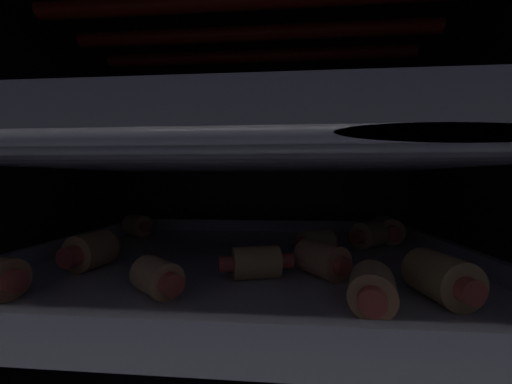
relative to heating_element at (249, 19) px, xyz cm
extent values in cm
cube|color=black|center=(0.00, 0.00, -34.94)|extent=(52.27, 45.14, 1.20)
cube|color=black|center=(0.00, 21.97, -16.13)|extent=(52.27, 1.20, 36.42)
cube|color=black|center=(-25.53, 0.00, -16.13)|extent=(1.20, 42.74, 36.42)
cylinder|color=maroon|center=(0.00, -2.94, 0.00)|extent=(39.89, 1.59, 1.59)
cylinder|color=maroon|center=(0.00, 2.94, 0.00)|extent=(39.89, 1.59, 1.59)
cylinder|color=maroon|center=(0.00, 8.81, 0.00)|extent=(39.89, 1.59, 1.59)
cylinder|color=#B7B7BC|center=(-23.46, 0.00, -25.63)|extent=(0.53, 41.88, 0.53)
cylinder|color=#B7B7BC|center=(23.46, 0.00, -25.63)|extent=(0.53, 41.88, 0.53)
cylinder|color=#B7B7BC|center=(0.00, -13.96, -25.63)|extent=(46.92, 0.53, 0.53)
cylinder|color=#B7B7BC|center=(0.00, -9.31, -25.63)|extent=(46.92, 0.53, 0.53)
cylinder|color=#B7B7BC|center=(0.00, -4.65, -25.63)|extent=(46.92, 0.53, 0.53)
cylinder|color=#B7B7BC|center=(0.00, 0.00, -25.63)|extent=(46.92, 0.53, 0.53)
cylinder|color=#B7B7BC|center=(0.00, 4.65, -25.63)|extent=(46.92, 0.53, 0.53)
cylinder|color=#B7B7BC|center=(0.00, 9.31, -25.63)|extent=(46.92, 0.53, 0.53)
cylinder|color=#B7B7BC|center=(0.00, 13.96, -25.63)|extent=(46.92, 0.53, 0.53)
cylinder|color=#B7B7BC|center=(0.00, 18.61, -25.63)|extent=(46.92, 0.53, 0.53)
cube|color=silver|center=(0.00, 0.00, -24.86)|extent=(42.22, 33.42, 0.99)
cube|color=silver|center=(0.00, -16.31, -23.50)|extent=(42.22, 0.80, 1.73)
cube|color=silver|center=(0.00, 16.31, -23.50)|extent=(42.22, 0.80, 1.73)
cube|color=silver|center=(-20.71, 0.00, -23.50)|extent=(0.80, 33.42, 1.73)
cube|color=silver|center=(20.71, 0.00, -23.50)|extent=(0.80, 33.42, 1.73)
cylinder|color=tan|center=(-5.62, -9.82, -23.07)|extent=(4.20, 4.11, 2.59)
cylinder|color=#C64C42|center=(-4.02, -11.15, -23.07)|extent=(1.64, 1.72, 1.53)
cylinder|color=#C64C42|center=(-7.22, -8.48, -23.07)|extent=(1.64, 1.72, 1.53)
cylinder|color=tan|center=(17.12, 9.31, -22.71)|extent=(3.50, 4.11, 3.31)
cylinder|color=#C64C42|center=(17.00, 6.83, -22.71)|extent=(1.93, 1.11, 1.88)
cylinder|color=#C64C42|center=(17.24, 11.79, -22.71)|extent=(1.93, 1.11, 1.88)
cylinder|color=tan|center=(14.07, -9.18, -22.76)|extent=(3.83, 4.56, 3.21)
cylinder|color=#C64C42|center=(13.68, -6.78, -22.76)|extent=(1.70, 1.01, 1.60)
cylinder|color=#C64C42|center=(14.47, -11.57, -22.76)|extent=(1.70, 1.01, 1.60)
cylinder|color=#C64C42|center=(-14.65, -11.78, -22.92)|extent=(1.00, 1.60, 1.49)
cylinder|color=tan|center=(13.87, 6.11, -22.80)|extent=(4.56, 4.54, 3.14)
cylinder|color=#C64C42|center=(15.59, 7.53, -22.80)|extent=(1.83, 1.89, 1.52)
cylinder|color=#C64C42|center=(12.15, 4.70, -22.80)|extent=(1.83, 1.89, 1.52)
cylinder|color=tan|center=(8.92, -11.13, -22.95)|extent=(3.67, 4.01, 2.83)
cylinder|color=#C64C42|center=(8.33, -13.09, -22.95)|extent=(1.75, 1.17, 1.61)
cylinder|color=#C64C42|center=(9.50, -9.18, -22.95)|extent=(1.75, 1.17, 1.61)
cylinder|color=tan|center=(-17.59, 10.78, -22.85)|extent=(4.42, 4.34, 3.04)
cylinder|color=#C64C42|center=(-15.84, 9.67, -22.85)|extent=(1.49, 1.69, 1.47)
cylinder|color=#C64C42|center=(-19.33, 11.88, -22.85)|extent=(1.49, 1.69, 1.47)
cylinder|color=tan|center=(6.70, -4.79, -22.90)|extent=(4.73, 4.99, 2.93)
cylinder|color=#C64C42|center=(5.34, -2.89, -22.90)|extent=(1.59, 1.39, 1.50)
cylinder|color=#C64C42|center=(8.06, -6.69, -22.90)|extent=(1.59, 1.39, 1.50)
cylinder|color=tan|center=(7.12, 2.33, -23.00)|extent=(4.17, 3.85, 2.73)
cylinder|color=#C64C42|center=(5.26, 1.52, -23.00)|extent=(1.19, 1.57, 1.42)
cylinder|color=#C64C42|center=(8.97, 3.14, -23.00)|extent=(1.19, 1.57, 1.42)
cylinder|color=tan|center=(-14.33, -4.33, -22.71)|extent=(3.86, 3.94, 3.31)
cylinder|color=#C64C42|center=(-13.93, -2.11, -22.71)|extent=(2.00, 1.41, 1.83)
cylinder|color=#C64C42|center=(-14.73, -6.55, -22.71)|extent=(2.00, 1.41, 1.83)
cylinder|color=tan|center=(1.18, -5.77, -23.03)|extent=(4.43, 3.63, 2.68)
cylinder|color=#C64C42|center=(3.60, -5.08, -23.03)|extent=(1.51, 1.59, 1.31)
cylinder|color=#C64C42|center=(-1.25, -6.46, -23.03)|extent=(1.51, 1.59, 1.31)
cylinder|color=#B7B7BC|center=(-23.46, 0.00, -14.45)|extent=(0.72, 41.88, 0.72)
cylinder|color=#B7B7BC|center=(23.46, 0.00, -14.45)|extent=(0.72, 41.88, 0.72)
cylinder|color=#B7B7BC|center=(0.00, -18.85, -14.45)|extent=(46.92, 0.72, 0.72)
cylinder|color=#B7B7BC|center=(0.00, -14.66, -14.45)|extent=(46.92, 0.72, 0.72)
cylinder|color=#B7B7BC|center=(0.00, -10.47, -14.45)|extent=(46.92, 0.72, 0.72)
cylinder|color=#B7B7BC|center=(0.00, -6.28, -14.45)|extent=(46.92, 0.72, 0.72)
cylinder|color=#B7B7BC|center=(0.00, -2.09, -14.45)|extent=(46.92, 0.72, 0.72)
cylinder|color=#B7B7BC|center=(0.00, 2.09, -14.45)|extent=(46.92, 0.72, 0.72)
cylinder|color=#B7B7BC|center=(0.00, 6.28, -14.45)|extent=(46.92, 0.72, 0.72)
cylinder|color=#B7B7BC|center=(0.00, 10.47, -14.45)|extent=(46.92, 0.72, 0.72)
cylinder|color=#B7B7BC|center=(0.00, 14.66, -14.45)|extent=(46.92, 0.72, 0.72)
cylinder|color=#B7B7BC|center=(0.00, 18.85, -14.45)|extent=(46.92, 0.72, 0.72)
cube|color=gray|center=(0.00, 0.00, -13.55)|extent=(42.22, 33.42, 1.08)
cube|color=gray|center=(0.00, -16.31, -12.20)|extent=(42.22, 0.80, 1.61)
cube|color=gray|center=(0.00, 16.31, -12.20)|extent=(42.22, 0.80, 1.61)
cube|color=gray|center=(-20.71, 0.00, -12.20)|extent=(0.80, 33.42, 1.61)
cube|color=gray|center=(20.71, 0.00, -12.20)|extent=(0.80, 33.42, 1.61)
cylinder|color=tan|center=(-10.34, 3.61, -11.40)|extent=(3.97, 4.39, 3.22)
cylinder|color=#C64C42|center=(-10.87, 5.98, -11.40)|extent=(1.84, 1.40, 1.65)
cylinder|color=#C64C42|center=(-9.81, 1.25, -11.40)|extent=(1.84, 1.40, 1.65)
cylinder|color=tan|center=(13.67, 5.31, -11.36)|extent=(4.78, 4.83, 3.29)
cylinder|color=#C64C42|center=(15.03, 7.07, -11.36)|extent=(1.96, 1.80, 1.79)
cylinder|color=#C64C42|center=(12.31, 3.54, -11.36)|extent=(1.96, 1.80, 1.79)
cylinder|color=tan|center=(-6.70, 9.77, -11.48)|extent=(4.18, 4.15, 3.07)
cylinder|color=#C64C42|center=(-5.49, 8.15, -11.48)|extent=(2.08, 1.96, 1.74)
cylinder|color=#C64C42|center=(-7.90, 11.39, -11.48)|extent=(2.08, 1.96, 1.74)
cylinder|color=tan|center=(-6.44, 5.58, -11.35)|extent=(4.32, 3.93, 3.32)
cylinder|color=#C64C42|center=(-8.80, 5.99, -11.35)|extent=(1.31, 2.09, 1.95)
cylinder|color=#C64C42|center=(-4.07, 5.17, -11.35)|extent=(1.31, 2.09, 1.95)
cylinder|color=tan|center=(11.23, -2.62, -11.49)|extent=(4.31, 4.60, 3.04)
cylinder|color=#C64C42|center=(10.27, -0.59, -11.49)|extent=(1.71, 1.40, 1.49)
cylinder|color=#C64C42|center=(12.20, -4.65, -11.49)|extent=(1.71, 1.40, 1.49)
cylinder|color=tan|center=(2.82, -5.92, -11.49)|extent=(4.48, 4.37, 3.05)
cylinder|color=#C64C42|center=(0.97, -7.07, -11.49)|extent=(1.78, 2.05, 1.81)
cylinder|color=#C64C42|center=(4.67, -4.78, -11.49)|extent=(1.78, 2.05, 1.81)
cylinder|color=tan|center=(-12.32, -2.61, -11.39)|extent=(4.41, 4.83, 3.25)
cylinder|color=#C64C42|center=(-11.52, -4.77, -11.39)|extent=(1.66, 1.15, 1.53)
cylinder|color=#C64C42|center=(-13.12, -0.44, -11.39)|extent=(1.66, 1.15, 1.53)
cylinder|color=tan|center=(-15.66, 8.24, -11.58)|extent=(4.76, 4.85, 2.86)
cylinder|color=#C64C42|center=(-17.24, 6.48, -11.58)|extent=(1.48, 1.44, 1.29)
cylinder|color=#C64C42|center=(-14.09, 10.00, -11.58)|extent=(1.48, 1.44, 1.29)
cylinder|color=tan|center=(2.68, 0.63, -11.36)|extent=(4.68, 4.52, 3.30)
cylinder|color=#C64C42|center=(0.67, -0.32, -11.36)|extent=(1.46, 1.85, 1.65)
cylinder|color=#C64C42|center=(4.69, 1.57, -11.36)|extent=(1.46, 1.85, 1.65)
camera|label=1|loc=(3.12, -29.48, -16.06)|focal=20.25mm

